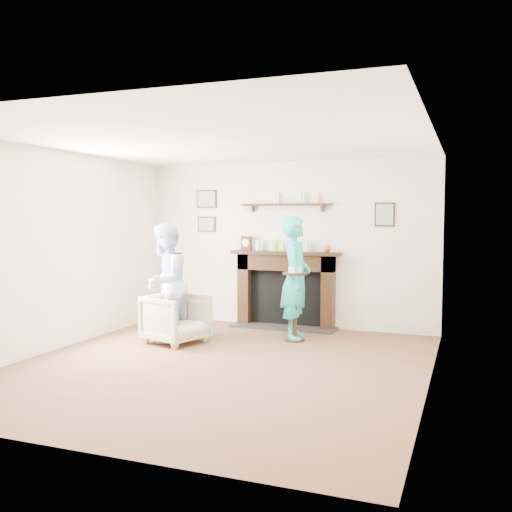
# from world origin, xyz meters

# --- Properties ---
(ground) EXTENTS (5.00, 5.00, 0.00)m
(ground) POSITION_xyz_m (0.00, 0.00, 0.00)
(ground) COLOR brown
(ground) RESTS_ON ground
(room_shell) EXTENTS (4.54, 5.02, 2.52)m
(room_shell) POSITION_xyz_m (-0.00, 0.69, 1.62)
(room_shell) COLOR beige
(room_shell) RESTS_ON ground
(armchair) EXTENTS (0.89, 0.88, 0.65)m
(armchair) POSITION_xyz_m (-1.02, 0.84, 0.00)
(armchair) COLOR tan
(armchair) RESTS_ON ground
(man) EXTENTS (0.67, 0.82, 1.59)m
(man) POSITION_xyz_m (-1.19, 0.86, 0.00)
(man) COLOR #CAD6FD
(man) RESTS_ON ground
(woman) EXTENTS (0.52, 0.68, 1.68)m
(woman) POSITION_xyz_m (0.38, 1.66, 0.00)
(woman) COLOR #20B6A7
(woman) RESTS_ON ground
(pedestal_table) EXTENTS (0.33, 0.33, 1.06)m
(pedestal_table) POSITION_xyz_m (0.42, 1.52, 0.65)
(pedestal_table) COLOR black
(pedestal_table) RESTS_ON ground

